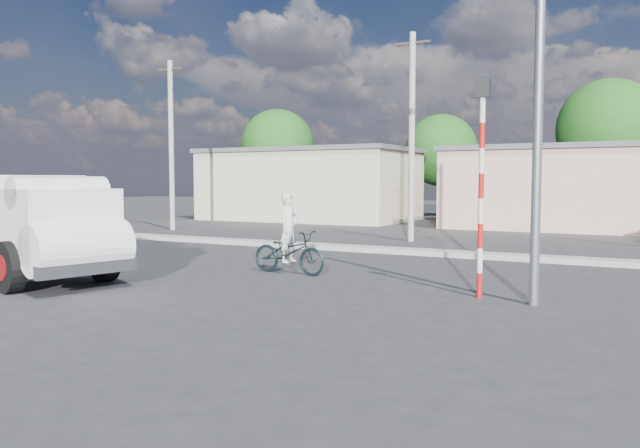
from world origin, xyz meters
The scene contains 10 objects.
ground_plane centered at (0.00, 0.00, 0.00)m, with size 120.00×120.00×0.00m, color #2C2C2F.
median centered at (0.00, 8.00, 0.08)m, with size 40.00×0.80×0.16m, color #99968E.
truck centered at (-6.82, -1.20, 1.38)m, with size 6.37×3.69×2.48m.
bicycle centered at (-1.84, 2.46, 0.55)m, with size 0.73×2.10×1.10m, color black.
cyclist centered at (-1.84, 2.46, 0.88)m, with size 0.64×0.42×1.76m, color silver.
traffic_pole centered at (3.20, 1.50, 2.59)m, with size 0.28×0.18×4.36m.
streetlight centered at (4.14, 1.20, 4.96)m, with size 2.34×0.22×9.00m.
building_row centered at (1.10, 22.00, 2.13)m, with size 37.80×7.30×4.44m.
tree_row centered at (3.76, 28.45, 4.99)m, with size 43.62×7.43×8.42m.
utility_poles centered at (3.25, 12.00, 4.07)m, with size 35.40×0.24×8.00m.
Camera 1 is at (6.18, -11.01, 2.36)m, focal length 35.00 mm.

